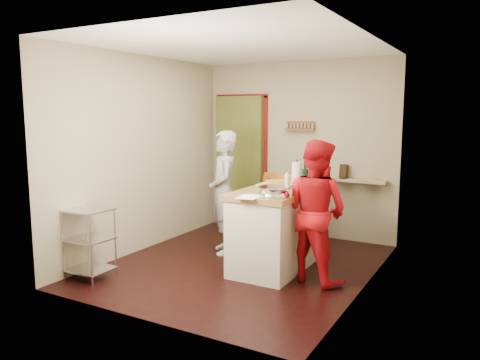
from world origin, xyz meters
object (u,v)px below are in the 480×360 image
at_px(island, 275,227).
at_px(person_red, 316,211).
at_px(person_stripe, 224,193).
at_px(wire_shelving, 89,240).
at_px(stove, 291,209).

distance_m(island, person_red, 0.63).
height_order(island, person_red, person_red).
bearing_deg(island, person_stripe, 163.55).
xyz_separation_m(wire_shelving, island, (1.69, 1.30, 0.06)).
relative_size(wire_shelving, person_red, 0.51).
bearing_deg(person_stripe, wire_shelving, -66.84).
xyz_separation_m(person_stripe, person_red, (1.42, -0.39, -0.03)).
distance_m(island, person_stripe, 0.96).
xyz_separation_m(island, person_red, (0.55, -0.13, 0.28)).
xyz_separation_m(stove, wire_shelving, (-1.33, -2.62, -0.01)).
relative_size(island, person_stripe, 0.85).
height_order(wire_shelving, person_red, person_red).
bearing_deg(person_red, stove, -40.97).
height_order(stove, island, island).
bearing_deg(person_stripe, person_red, 35.51).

